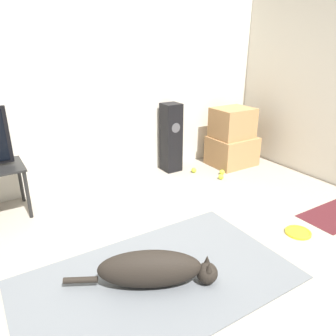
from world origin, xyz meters
name	(u,v)px	position (x,y,z in m)	size (l,w,h in m)	color
ground_plane	(177,285)	(0.00, 0.00, 0.00)	(12.00, 12.00, 0.00)	#9E9384
wall_back	(71,75)	(0.00, 2.10, 1.27)	(8.00, 0.06, 2.55)	beige
area_rug	(157,280)	(-0.10, 0.12, 0.01)	(1.96, 1.17, 0.01)	slate
dog	(154,269)	(-0.14, 0.09, 0.14)	(0.97, 0.58, 0.27)	black
frisbee	(298,232)	(1.29, -0.02, 0.01)	(0.23, 0.23, 0.03)	yellow
cardboard_box_lower	(232,151)	(1.99, 1.64, 0.20)	(0.59, 0.49, 0.39)	#A87A4C
cardboard_box_upper	(233,123)	(1.97, 1.65, 0.59)	(0.51, 0.43, 0.40)	#A87A4C
floor_speaker	(171,138)	(1.16, 1.91, 0.45)	(0.22, 0.23, 0.89)	black
tennis_ball_by_boxes	(221,177)	(1.51, 1.30, 0.03)	(0.07, 0.07, 0.07)	#C6E033
tennis_ball_near_speaker	(194,170)	(1.35, 1.66, 0.03)	(0.07, 0.07, 0.07)	#C6E033
tennis_ball_loose_on_carpet	(222,172)	(1.62, 1.41, 0.03)	(0.07, 0.07, 0.07)	#C6E033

